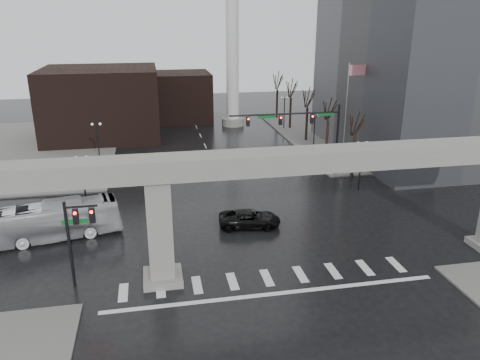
# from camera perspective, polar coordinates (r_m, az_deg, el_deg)

# --- Properties ---
(ground) EXTENTS (160.00, 160.00, 0.00)m
(ground) POSITION_cam_1_polar(r_m,az_deg,el_deg) (33.61, 2.88, -10.95)
(ground) COLOR black
(ground) RESTS_ON ground
(sidewalk_ne) EXTENTS (28.00, 36.00, 0.15)m
(sidewalk_ne) POSITION_cam_1_polar(r_m,az_deg,el_deg) (74.12, 16.02, 5.47)
(sidewalk_ne) COLOR slate
(sidewalk_ne) RESTS_ON ground
(sidewalk_nw) EXTENTS (28.00, 36.00, 0.15)m
(sidewalk_nw) POSITION_cam_1_polar(r_m,az_deg,el_deg) (68.95, -26.48, 3.15)
(sidewalk_nw) COLOR slate
(sidewalk_nw) RESTS_ON ground
(elevated_guideway) EXTENTS (48.00, 2.60, 8.70)m
(elevated_guideway) POSITION_cam_1_polar(r_m,az_deg,el_deg) (31.03, 5.36, 0.35)
(elevated_guideway) COLOR gray
(elevated_guideway) RESTS_ON ground
(building_far_left) EXTENTS (16.00, 14.00, 10.00)m
(building_far_left) POSITION_cam_1_polar(r_m,az_deg,el_deg) (71.47, -16.50, 8.97)
(building_far_left) COLOR black
(building_far_left) RESTS_ON ground
(building_far_mid) EXTENTS (10.00, 10.00, 8.00)m
(building_far_mid) POSITION_cam_1_polar(r_m,az_deg,el_deg) (81.33, -7.29, 10.07)
(building_far_mid) COLOR black
(building_far_mid) RESTS_ON ground
(smokestack) EXTENTS (3.60, 3.60, 30.00)m
(smokestack) POSITION_cam_1_polar(r_m,az_deg,el_deg) (75.37, -0.93, 16.64)
(smokestack) COLOR silver
(smokestack) RESTS_ON ground
(signal_mast_arm) EXTENTS (12.12, 0.43, 8.00)m
(signal_mast_arm) POSITION_cam_1_polar(r_m,az_deg,el_deg) (50.85, 7.88, 6.56)
(signal_mast_arm) COLOR black
(signal_mast_arm) RESTS_ON ground
(signal_left_pole) EXTENTS (2.30, 0.30, 6.00)m
(signal_left_pole) POSITION_cam_1_polar(r_m,az_deg,el_deg) (31.81, -19.31, -5.68)
(signal_left_pole) COLOR black
(signal_left_pole) RESTS_ON ground
(flagpole_assembly) EXTENTS (2.06, 0.12, 12.00)m
(flagpole_assembly) POSITION_cam_1_polar(r_m,az_deg,el_deg) (55.71, 13.14, 9.14)
(flagpole_assembly) COLOR silver
(flagpole_assembly) RESTS_ON ground
(lamp_right_0) EXTENTS (1.22, 0.32, 5.11)m
(lamp_right_0) POSITION_cam_1_polar(r_m,az_deg,el_deg) (48.80, 14.56, 2.71)
(lamp_right_0) COLOR black
(lamp_right_0) RESTS_ON ground
(lamp_right_1) EXTENTS (1.22, 0.32, 5.11)m
(lamp_right_1) POSITION_cam_1_polar(r_m,az_deg,el_deg) (61.30, 9.07, 6.44)
(lamp_right_1) COLOR black
(lamp_right_1) RESTS_ON ground
(lamp_right_2) EXTENTS (1.22, 0.32, 5.11)m
(lamp_right_2) POSITION_cam_1_polar(r_m,az_deg,el_deg) (74.33, 5.43, 8.85)
(lamp_right_2) COLOR black
(lamp_right_2) RESTS_ON ground
(lamp_left_0) EXTENTS (1.22, 0.32, 5.11)m
(lamp_left_0) POSITION_cam_1_polar(r_m,az_deg,el_deg) (44.69, -18.60, 0.78)
(lamp_left_0) COLOR black
(lamp_left_0) RESTS_ON ground
(lamp_left_1) EXTENTS (1.22, 0.32, 5.11)m
(lamp_left_1) POSITION_cam_1_polar(r_m,az_deg,el_deg) (58.08, -16.99, 5.11)
(lamp_left_1) COLOR black
(lamp_left_1) RESTS_ON ground
(lamp_left_2) EXTENTS (1.22, 0.32, 5.11)m
(lamp_left_2) POSITION_cam_1_polar(r_m,az_deg,el_deg) (71.70, -15.98, 7.80)
(lamp_left_2) COLOR black
(lamp_left_2) RESTS_ON ground
(tree_right_0) EXTENTS (1.09, 1.58, 7.50)m
(tree_right_0) POSITION_cam_1_polar(r_m,az_deg,el_deg) (52.90, 13.70, 3.29)
(tree_right_0) COLOR black
(tree_right_0) RESTS_ON ground
(tree_right_1) EXTENTS (1.09, 1.61, 7.67)m
(tree_right_1) POSITION_cam_1_polar(r_m,az_deg,el_deg) (59.99, 10.61, 5.45)
(tree_right_1) COLOR black
(tree_right_1) RESTS_ON ground
(tree_right_2) EXTENTS (1.10, 1.63, 7.85)m
(tree_right_2) POSITION_cam_1_polar(r_m,az_deg,el_deg) (67.29, 8.16, 7.15)
(tree_right_2) COLOR black
(tree_right_2) RESTS_ON ground
(tree_right_3) EXTENTS (1.11, 1.66, 8.02)m
(tree_right_3) POSITION_cam_1_polar(r_m,az_deg,el_deg) (74.73, 6.18, 8.49)
(tree_right_3) COLOR black
(tree_right_3) RESTS_ON ground
(tree_right_4) EXTENTS (1.12, 1.69, 8.19)m
(tree_right_4) POSITION_cam_1_polar(r_m,az_deg,el_deg) (82.27, 4.56, 9.59)
(tree_right_4) COLOR black
(tree_right_4) RESTS_ON ground
(pickup_truck) EXTENTS (5.50, 3.12, 1.45)m
(pickup_truck) POSITION_cam_1_polar(r_m,az_deg,el_deg) (39.72, 1.18, -4.74)
(pickup_truck) COLOR black
(pickup_truck) RESTS_ON ground
(city_bus) EXTENTS (11.23, 4.66, 3.05)m
(city_bus) POSITION_cam_1_polar(r_m,az_deg,el_deg) (40.26, -22.16, -4.68)
(city_bus) COLOR silver
(city_bus) RESTS_ON ground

